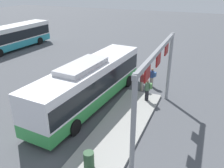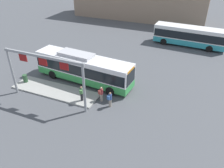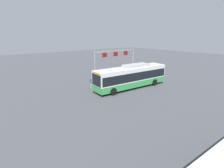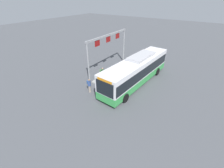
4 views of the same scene
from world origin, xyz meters
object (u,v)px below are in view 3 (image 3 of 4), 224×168
(person_waiting_near, at_px, (106,78))
(person_waiting_mid, at_px, (100,82))
(bus_main, at_px, (131,76))
(person_boarding, at_px, (91,83))
(trash_bin, at_px, (142,74))

(person_waiting_near, bearing_deg, person_waiting_mid, -84.31)
(bus_main, relative_size, person_waiting_near, 7.23)
(bus_main, distance_m, person_boarding, 6.02)
(person_boarding, relative_size, person_waiting_near, 1.00)
(bus_main, height_order, person_boarding, bus_main)
(person_boarding, xyz_separation_m, person_waiting_mid, (-1.20, 0.53, 0.00))
(bus_main, height_order, person_waiting_mid, bus_main)
(person_waiting_near, xyz_separation_m, person_waiting_mid, (1.77, 0.91, -0.16))
(person_boarding, height_order, trash_bin, person_boarding)
(person_waiting_near, distance_m, trash_bin, 8.03)
(bus_main, distance_m, person_waiting_near, 4.32)
(person_boarding, bearing_deg, person_waiting_near, 114.93)
(trash_bin, bearing_deg, person_boarding, -1.83)
(bus_main, xyz_separation_m, person_waiting_near, (1.88, -3.82, -0.76))
(bus_main, bearing_deg, trash_bin, -148.64)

